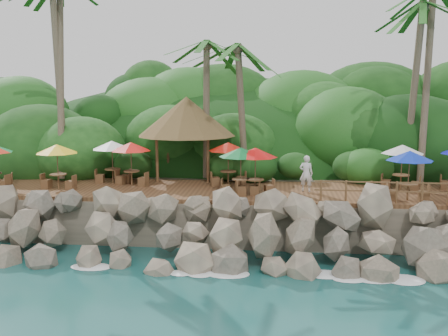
# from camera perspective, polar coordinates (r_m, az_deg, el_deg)

# --- Properties ---
(ground) EXTENTS (140.00, 140.00, 0.00)m
(ground) POSITION_cam_1_polar(r_m,az_deg,el_deg) (20.48, -1.76, -12.12)
(ground) COLOR #19514F
(ground) RESTS_ON ground
(land_base) EXTENTS (32.00, 25.20, 2.10)m
(land_base) POSITION_cam_1_polar(r_m,az_deg,el_deg) (35.59, 1.66, -1.21)
(land_base) COLOR gray
(land_base) RESTS_ON ground
(jungle_hill) EXTENTS (44.80, 28.00, 15.40)m
(jungle_hill) POSITION_cam_1_polar(r_m,az_deg,el_deg) (43.14, 2.39, -0.81)
(jungle_hill) COLOR #143811
(jungle_hill) RESTS_ON ground
(seawall) EXTENTS (29.00, 4.00, 2.30)m
(seawall) POSITION_cam_1_polar(r_m,az_deg,el_deg) (21.98, -1.08, -7.45)
(seawall) COLOR gray
(seawall) RESTS_ON ground
(terrace) EXTENTS (26.00, 5.00, 0.20)m
(terrace) POSITION_cam_1_polar(r_m,az_deg,el_deg) (25.59, 0.00, -2.65)
(terrace) COLOR brown
(terrace) RESTS_ON land_base
(jungle_foliage) EXTENTS (44.00, 16.00, 12.00)m
(jungle_foliage) POSITION_cam_1_polar(r_m,az_deg,el_deg) (34.81, 1.52, -3.20)
(jungle_foliage) COLOR #143811
(jungle_foliage) RESTS_ON ground
(foam_line) EXTENTS (25.20, 0.80, 0.06)m
(foam_line) POSITION_cam_1_polar(r_m,az_deg,el_deg) (20.74, -1.65, -11.74)
(foam_line) COLOR white
(foam_line) RESTS_ON ground
(palms) EXTENTS (25.98, 6.77, 12.60)m
(palms) POSITION_cam_1_polar(r_m,az_deg,el_deg) (28.30, 0.87, 18.03)
(palms) COLOR brown
(palms) RESTS_ON ground
(palapa) EXTENTS (5.52, 5.52, 4.60)m
(palapa) POSITION_cam_1_polar(r_m,az_deg,el_deg) (28.60, -4.25, 5.82)
(palapa) COLOR brown
(palapa) RESTS_ON ground
(dining_clusters) EXTENTS (25.71, 4.87, 2.28)m
(dining_clusters) POSITION_cam_1_polar(r_m,az_deg,el_deg) (24.99, 0.06, 1.71)
(dining_clusters) COLOR brown
(dining_clusters) RESTS_ON terrace
(railing) EXTENTS (7.20, 0.10, 1.00)m
(railing) POSITION_cam_1_polar(r_m,az_deg,el_deg) (23.63, 18.89, -2.39)
(railing) COLOR brown
(railing) RESTS_ON terrace
(waiter) EXTENTS (0.71, 0.52, 1.81)m
(waiter) POSITION_cam_1_polar(r_m,az_deg,el_deg) (25.23, 9.25, -0.62)
(waiter) COLOR silver
(waiter) RESTS_ON terrace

